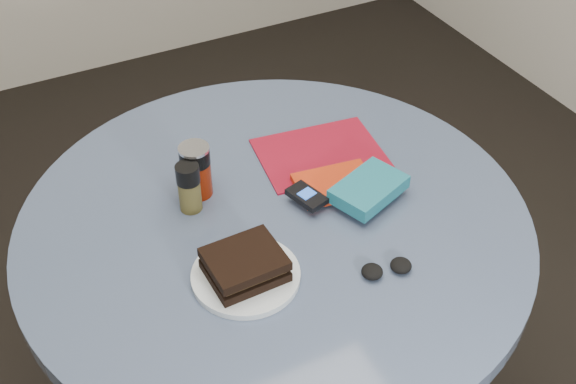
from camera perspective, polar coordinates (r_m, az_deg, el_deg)
name	(u,v)px	position (r m, az deg, el deg)	size (l,w,h in m)	color
table	(275,274)	(1.52, -1.01, -6.46)	(1.00, 1.00, 0.75)	black
plate	(246,276)	(1.29, -3.36, -6.61)	(0.19, 0.19, 0.01)	silver
sandwich	(245,265)	(1.26, -3.43, -5.75)	(0.13, 0.11, 0.05)	black
soda_can	(196,170)	(1.43, -7.29, 1.70)	(0.07, 0.07, 0.11)	maroon
pepper_grinder	(189,187)	(1.40, -7.82, 0.38)	(0.05, 0.05, 0.11)	#49431F
magazine	(320,154)	(1.55, 2.55, 3.04)	(0.26, 0.20, 0.00)	maroon
red_book	(335,184)	(1.46, 3.72, 0.66)	(0.16, 0.10, 0.01)	#AA290D
novel	(369,189)	(1.43, 6.40, 0.26)	(0.15, 0.09, 0.03)	#165B6C
mp3_player	(307,196)	(1.41, 1.49, -0.34)	(0.07, 0.09, 0.01)	black
headphones	(387,269)	(1.30, 7.80, -6.01)	(0.10, 0.06, 0.02)	black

